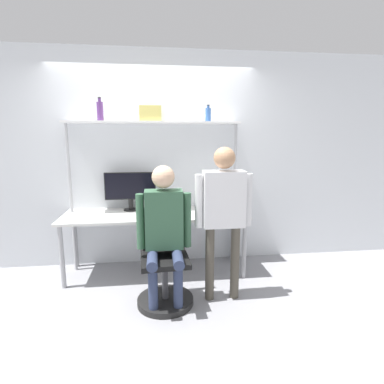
% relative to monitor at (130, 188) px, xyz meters
% --- Properties ---
extents(ground_plane, '(12.00, 12.00, 0.00)m').
position_rel_monitor_xyz_m(ground_plane, '(0.30, -0.56, -1.02)').
color(ground_plane, gray).
extents(wall_back, '(8.00, 0.06, 2.70)m').
position_rel_monitor_xyz_m(wall_back, '(0.30, 0.17, 0.33)').
color(wall_back, silver).
rests_on(wall_back, ground_plane).
extents(desk, '(2.16, 0.68, 0.74)m').
position_rel_monitor_xyz_m(desk, '(0.30, -0.20, -0.34)').
color(desk, silver).
rests_on(desk, ground_plane).
extents(shelf_unit, '(2.05, 0.31, 1.83)m').
position_rel_monitor_xyz_m(shelf_unit, '(0.30, -0.02, 0.58)').
color(shelf_unit, white).
rests_on(shelf_unit, ground_plane).
extents(monitor, '(0.62, 0.18, 0.47)m').
position_rel_monitor_xyz_m(monitor, '(0.00, 0.00, 0.00)').
color(monitor, black).
rests_on(monitor, desk).
extents(laptop, '(0.31, 0.23, 0.22)m').
position_rel_monitor_xyz_m(laptop, '(0.33, -0.34, -0.22)').
color(laptop, '#BCBCC1').
rests_on(laptop, desk).
extents(cell_phone, '(0.07, 0.15, 0.01)m').
position_rel_monitor_xyz_m(cell_phone, '(0.59, -0.41, -0.27)').
color(cell_phone, silver).
rests_on(cell_phone, desk).
extents(office_chair, '(0.56, 0.56, 0.94)m').
position_rel_monitor_xyz_m(office_chair, '(0.38, -0.90, -0.73)').
color(office_chair, black).
rests_on(office_chair, ground_plane).
extents(person_seated, '(0.53, 0.47, 1.39)m').
position_rel_monitor_xyz_m(person_seated, '(0.39, -0.95, -0.20)').
color(person_seated, '#2D3856').
rests_on(person_seated, ground_plane).
extents(person_standing, '(0.57, 0.21, 1.55)m').
position_rel_monitor_xyz_m(person_standing, '(0.97, -0.90, -0.04)').
color(person_standing, '#4C473D').
rests_on(person_standing, ground_plane).
extents(bottle_blue, '(0.07, 0.07, 0.20)m').
position_rel_monitor_xyz_m(bottle_blue, '(0.96, -0.02, 0.89)').
color(bottle_blue, '#335999').
rests_on(bottle_blue, shelf_unit).
extents(bottle_purple, '(0.07, 0.07, 0.27)m').
position_rel_monitor_xyz_m(bottle_purple, '(-0.31, -0.02, 0.92)').
color(bottle_purple, '#593372').
rests_on(bottle_purple, shelf_unit).
extents(storage_box, '(0.25, 0.23, 0.17)m').
position_rel_monitor_xyz_m(storage_box, '(0.27, -0.02, 0.89)').
color(storage_box, '#DBCC66').
rests_on(storage_box, shelf_unit).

